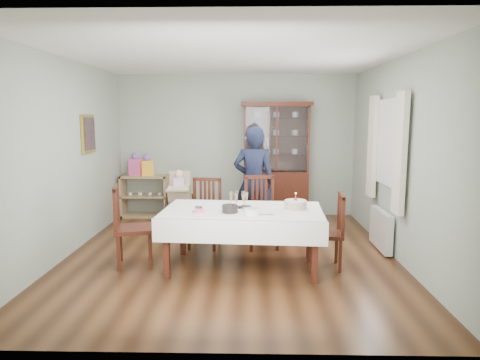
{
  "coord_description": "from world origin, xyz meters",
  "views": [
    {
      "loc": [
        0.27,
        -5.74,
        1.92
      ],
      "look_at": [
        0.13,
        0.2,
        1.03
      ],
      "focal_mm": 32.0,
      "sensor_mm": 36.0,
      "label": 1
    }
  ],
  "objects_px": {
    "dining_table": "(243,238)",
    "chair_end_left": "(133,242)",
    "chair_end_right": "(326,246)",
    "champagne_tray": "(238,203)",
    "gift_bag_orange": "(147,166)",
    "chair_far_left": "(205,227)",
    "high_chair": "(180,208)",
    "sideboard": "(145,196)",
    "china_cabinet": "(276,159)",
    "chair_far_right": "(261,226)",
    "birthday_cake": "(296,205)",
    "gift_bag_pink": "(136,165)",
    "woman": "(254,182)"
  },
  "relations": [
    {
      "from": "chair_far_right",
      "to": "champagne_tray",
      "type": "xyz_separation_m",
      "value": [
        -0.32,
        -0.82,
        0.51
      ]
    },
    {
      "from": "china_cabinet",
      "to": "chair_end_left",
      "type": "height_order",
      "value": "china_cabinet"
    },
    {
      "from": "champagne_tray",
      "to": "gift_bag_pink",
      "type": "relative_size",
      "value": 0.78
    },
    {
      "from": "chair_end_right",
      "to": "china_cabinet",
      "type": "bearing_deg",
      "value": -166.07
    },
    {
      "from": "birthday_cake",
      "to": "china_cabinet",
      "type": "bearing_deg",
      "value": 91.8
    },
    {
      "from": "chair_far_left",
      "to": "gift_bag_orange",
      "type": "xyz_separation_m",
      "value": [
        -1.29,
        1.87,
        0.68
      ]
    },
    {
      "from": "champagne_tray",
      "to": "chair_end_left",
      "type": "bearing_deg",
      "value": -179.5
    },
    {
      "from": "sideboard",
      "to": "gift_bag_orange",
      "type": "distance_m",
      "value": 0.59
    },
    {
      "from": "dining_table",
      "to": "china_cabinet",
      "type": "distance_m",
      "value": 2.9
    },
    {
      "from": "gift_bag_pink",
      "to": "champagne_tray",
      "type": "bearing_deg",
      "value": -52.99
    },
    {
      "from": "dining_table",
      "to": "champagne_tray",
      "type": "distance_m",
      "value": 0.44
    },
    {
      "from": "chair_far_left",
      "to": "gift_bag_pink",
      "type": "distance_m",
      "value": 2.5
    },
    {
      "from": "chair_end_left",
      "to": "champagne_tray",
      "type": "xyz_separation_m",
      "value": [
        1.36,
        0.01,
        0.51
      ]
    },
    {
      "from": "chair_far_left",
      "to": "chair_end_right",
      "type": "xyz_separation_m",
      "value": [
        1.64,
        -0.85,
        -0.01
      ]
    },
    {
      "from": "dining_table",
      "to": "sideboard",
      "type": "height_order",
      "value": "sideboard"
    },
    {
      "from": "china_cabinet",
      "to": "sideboard",
      "type": "distance_m",
      "value": 2.6
    },
    {
      "from": "dining_table",
      "to": "chair_end_left",
      "type": "bearing_deg",
      "value": 177.84
    },
    {
      "from": "chair_end_left",
      "to": "woman",
      "type": "bearing_deg",
      "value": -62.41
    },
    {
      "from": "chair_end_right",
      "to": "champagne_tray",
      "type": "height_order",
      "value": "champagne_tray"
    },
    {
      "from": "high_chair",
      "to": "sideboard",
      "type": "bearing_deg",
      "value": 125.34
    },
    {
      "from": "chair_end_left",
      "to": "chair_far_left",
      "type": "bearing_deg",
      "value": -58.53
    },
    {
      "from": "sideboard",
      "to": "birthday_cake",
      "type": "distance_m",
      "value": 3.82
    },
    {
      "from": "birthday_cake",
      "to": "high_chair",
      "type": "bearing_deg",
      "value": 135.63
    },
    {
      "from": "dining_table",
      "to": "birthday_cake",
      "type": "bearing_deg",
      "value": -1.34
    },
    {
      "from": "woman",
      "to": "champagne_tray",
      "type": "distance_m",
      "value": 1.35
    },
    {
      "from": "sideboard",
      "to": "champagne_tray",
      "type": "height_order",
      "value": "champagne_tray"
    },
    {
      "from": "woman",
      "to": "high_chair",
      "type": "xyz_separation_m",
      "value": [
        -1.23,
        0.29,
        -0.48
      ]
    },
    {
      "from": "dining_table",
      "to": "sideboard",
      "type": "bearing_deg",
      "value": 124.85
    },
    {
      "from": "chair_end_left",
      "to": "china_cabinet",
      "type": "bearing_deg",
      "value": -49.45
    },
    {
      "from": "gift_bag_pink",
      "to": "sideboard",
      "type": "bearing_deg",
      "value": 7.5
    },
    {
      "from": "high_chair",
      "to": "gift_bag_pink",
      "type": "distance_m",
      "value": 1.58
    },
    {
      "from": "dining_table",
      "to": "chair_far_left",
      "type": "relative_size",
      "value": 2.06
    },
    {
      "from": "chair_end_left",
      "to": "birthday_cake",
      "type": "height_order",
      "value": "chair_end_left"
    },
    {
      "from": "chair_far_right",
      "to": "chair_end_left",
      "type": "xyz_separation_m",
      "value": [
        -1.68,
        -0.83,
        0.0
      ]
    },
    {
      "from": "chair_end_left",
      "to": "chair_end_right",
      "type": "distance_m",
      "value": 2.48
    },
    {
      "from": "dining_table",
      "to": "gift_bag_orange",
      "type": "xyz_separation_m",
      "value": [
        -1.86,
        2.75,
        0.6
      ]
    },
    {
      "from": "chair_far_right",
      "to": "woman",
      "type": "bearing_deg",
      "value": 92.67
    },
    {
      "from": "birthday_cake",
      "to": "gift_bag_orange",
      "type": "relative_size",
      "value": 0.78
    },
    {
      "from": "chair_far_right",
      "to": "gift_bag_orange",
      "type": "bearing_deg",
      "value": 129.21
    },
    {
      "from": "high_chair",
      "to": "dining_table",
      "type": "bearing_deg",
      "value": -60.15
    },
    {
      "from": "china_cabinet",
      "to": "champagne_tray",
      "type": "distance_m",
      "value": 2.77
    },
    {
      "from": "sideboard",
      "to": "chair_end_left",
      "type": "bearing_deg",
      "value": -79.34
    },
    {
      "from": "dining_table",
      "to": "chair_far_right",
      "type": "relative_size",
      "value": 1.99
    },
    {
      "from": "dining_table",
      "to": "gift_bag_orange",
      "type": "relative_size",
      "value": 5.06
    },
    {
      "from": "chair_far_left",
      "to": "high_chair",
      "type": "height_order",
      "value": "high_chair"
    },
    {
      "from": "dining_table",
      "to": "high_chair",
      "type": "xyz_separation_m",
      "value": [
        -1.08,
        1.68,
        0.02
      ]
    },
    {
      "from": "woman",
      "to": "birthday_cake",
      "type": "bearing_deg",
      "value": 114.4
    },
    {
      "from": "sideboard",
      "to": "high_chair",
      "type": "relative_size",
      "value": 0.86
    },
    {
      "from": "chair_far_right",
      "to": "chair_end_left",
      "type": "height_order",
      "value": "chair_end_left"
    },
    {
      "from": "sideboard",
      "to": "high_chair",
      "type": "height_order",
      "value": "high_chair"
    }
  ]
}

